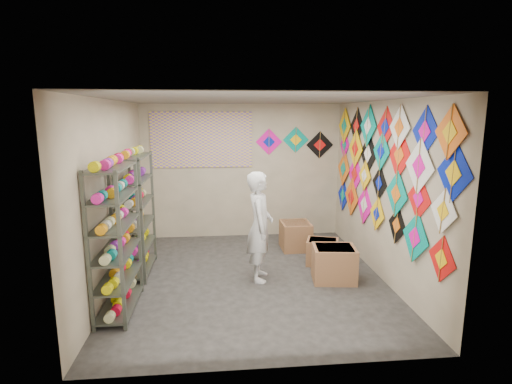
{
  "coord_description": "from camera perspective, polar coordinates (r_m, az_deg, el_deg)",
  "views": [
    {
      "loc": [
        -0.49,
        -5.8,
        2.49
      ],
      "look_at": [
        0.1,
        0.3,
        1.3
      ],
      "focal_mm": 28.0,
      "sensor_mm": 36.0,
      "label": 1
    }
  ],
  "objects": [
    {
      "name": "string_spools",
      "position": [
        5.92,
        -17.97,
        -3.68
      ],
      "size": [
        0.12,
        2.36,
        0.12
      ],
      "color": "#F520A4",
      "rests_on": "ground"
    },
    {
      "name": "carton_c",
      "position": [
        7.57,
        5.66,
        -6.22
      ],
      "size": [
        0.54,
        0.6,
        0.51
      ],
      "primitive_type": "cube",
      "rotation": [
        0.0,
        0.0,
        0.02
      ],
      "color": "brown",
      "rests_on": "ground"
    },
    {
      "name": "ground",
      "position": [
        6.33,
        -0.65,
        -12.18
      ],
      "size": [
        4.5,
        4.5,
        0.0
      ],
      "primitive_type": "plane",
      "color": "#282523"
    },
    {
      "name": "kite_wall_display",
      "position": [
        6.43,
        17.13,
        3.22
      ],
      "size": [
        0.06,
        4.36,
        2.06
      ],
      "color": "red",
      "rests_on": "room_walls"
    },
    {
      "name": "back_wall_kites",
      "position": [
        8.21,
        5.68,
        7.07
      ],
      "size": [
        1.6,
        0.02,
        0.65
      ],
      "color": "#E6099C",
      "rests_on": "room_walls"
    },
    {
      "name": "shelf_rack_back",
      "position": [
        6.56,
        -16.73,
        -3.05
      ],
      "size": [
        0.4,
        1.1,
        1.9
      ],
      "primitive_type": "cube",
      "color": "#4C5147",
      "rests_on": "ground"
    },
    {
      "name": "room_walls",
      "position": [
        5.88,
        -0.69,
        2.73
      ],
      "size": [
        4.5,
        4.5,
        4.5
      ],
      "color": "#B7A68B",
      "rests_on": "ground"
    },
    {
      "name": "poster",
      "position": [
        8.05,
        -7.79,
        7.41
      ],
      "size": [
        2.0,
        0.01,
        1.1
      ],
      "primitive_type": "cube",
      "color": "#7451B1",
      "rests_on": "room_walls"
    },
    {
      "name": "shopkeeper",
      "position": [
        6.03,
        0.54,
        -4.94
      ],
      "size": [
        0.7,
        0.54,
        1.67
      ],
      "primitive_type": "imported",
      "rotation": [
        0.0,
        0.0,
        1.46
      ],
      "color": "silver",
      "rests_on": "ground"
    },
    {
      "name": "carton_a",
      "position": [
        6.27,
        11.06,
        -10.02
      ],
      "size": [
        0.69,
        0.6,
        0.53
      ],
      "primitive_type": "cube",
      "rotation": [
        0.0,
        0.0,
        -0.12
      ],
      "color": "brown",
      "rests_on": "ground"
    },
    {
      "name": "carton_b",
      "position": [
        6.9,
        9.45,
        -8.44
      ],
      "size": [
        0.62,
        0.56,
        0.42
      ],
      "primitive_type": "cube",
      "rotation": [
        0.0,
        0.0,
        -0.31
      ],
      "color": "brown",
      "rests_on": "ground"
    },
    {
      "name": "shelf_rack_front",
      "position": [
        5.34,
        -19.38,
        -6.42
      ],
      "size": [
        0.4,
        1.1,
        1.9
      ],
      "primitive_type": "cube",
      "color": "#4C5147",
      "rests_on": "ground"
    }
  ]
}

